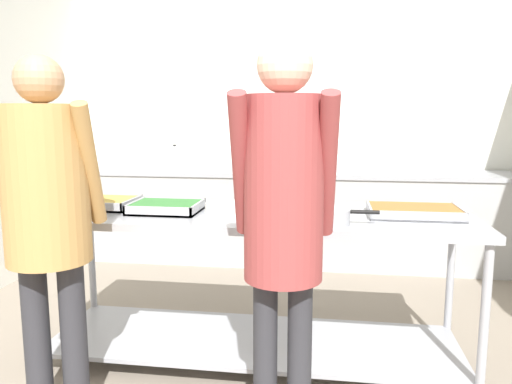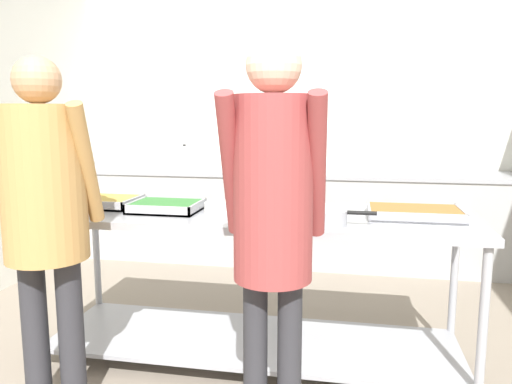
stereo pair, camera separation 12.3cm
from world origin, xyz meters
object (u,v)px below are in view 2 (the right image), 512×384
Objects in this scene: broccoli_bowl at (271,205)px; plate_stack at (225,208)px; guest_serving_right at (45,201)px; water_bottle at (185,157)px; serving_tray_vegetables at (414,213)px; serving_tray_roast at (104,202)px; sauce_pan at (325,216)px; serving_tray_greens at (166,207)px; guest_serving_left at (273,206)px.

plate_stack is at bearing -157.09° from broccoli_bowl.
guest_serving_right is 2.71m from water_bottle.
serving_tray_roast is at bearing 179.98° from serving_tray_vegetables.
serving_tray_roast is 1.65× the size of water_bottle.
sauce_pan is at bearing -56.46° from water_bottle.
serving_tray_greens is at bearing -170.05° from broccoli_bowl.
plate_stack is at bearing -175.80° from serving_tray_vegetables.
broccoli_bowl reaches higher than plate_stack.
plate_stack is 0.97× the size of water_bottle.
sauce_pan is 0.76× the size of serving_tray_vegetables.
broccoli_bowl is at bearing -58.97° from water_bottle.
water_bottle reaches higher than sauce_pan.
broccoli_bowl reaches higher than sauce_pan.
guest_serving_left is at bearing -35.63° from serving_tray_roast.
guest_serving_left is (1.15, -0.82, 0.16)m from serving_tray_roast.
broccoli_bowl is (1.00, 0.03, 0.01)m from serving_tray_roast.
guest_serving_right is (-0.68, -0.61, 0.12)m from plate_stack.
guest_serving_right is (-1.69, -0.69, 0.12)m from serving_tray_vegetables.
water_bottle is (-1.96, 2.01, 0.09)m from serving_tray_vegetables.
serving_tray_roast is 1.42m from guest_serving_left.
guest_serving_left is at bearing -62.57° from plate_stack.
serving_tray_vegetables is (0.77, -0.03, -0.01)m from broccoli_bowl.
water_bottle is (-0.95, 2.08, 0.09)m from plate_stack.
water_bottle reaches higher than plate_stack.
guest_serving_left reaches higher than serving_tray_vegetables.
water_bottle is (-1.50, 2.27, 0.08)m from sauce_pan.
serving_tray_roast is 1.77m from serving_tray_vegetables.
serving_tray_vegetables is (1.77, -0.00, 0.00)m from serving_tray_roast.
serving_tray_roast and serving_tray_greens have the same top height.
broccoli_bowl is 0.40× the size of serving_tray_vegetables.
serving_tray_greens and serving_tray_vegetables have the same top height.
broccoli_bowl is 0.11× the size of guest_serving_right.
sauce_pan is at bearing 19.06° from guest_serving_right.
guest_serving_left is (-0.17, -0.56, 0.15)m from sauce_pan.
broccoli_bowl is at bearing 1.61° from serving_tray_roast.
serving_tray_greens is at bearing -73.71° from water_bottle.
plate_stack is 2.29m from water_bottle.
serving_tray_roast is 0.24× the size of guest_serving_right.
water_bottle is (-1.19, 1.98, 0.08)m from broccoli_bowl.
plate_stack is 0.86m from guest_serving_left.
broccoli_bowl is 1.17m from guest_serving_right.
broccoli_bowl is 0.88m from guest_serving_left.
plate_stack is 0.14× the size of guest_serving_left.
sauce_pan is (0.31, -0.29, 0.01)m from broccoli_bowl.
broccoli_bowl is 0.11× the size of guest_serving_left.
serving_tray_vegetables is 1.83m from guest_serving_right.
guest_serving_left is (0.73, -0.75, 0.16)m from serving_tray_greens.
broccoli_bowl is at bearing 99.61° from guest_serving_left.
serving_tray_greens is 1.99× the size of broccoli_bowl.
plate_stack is at bearing -5.63° from serving_tray_roast.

